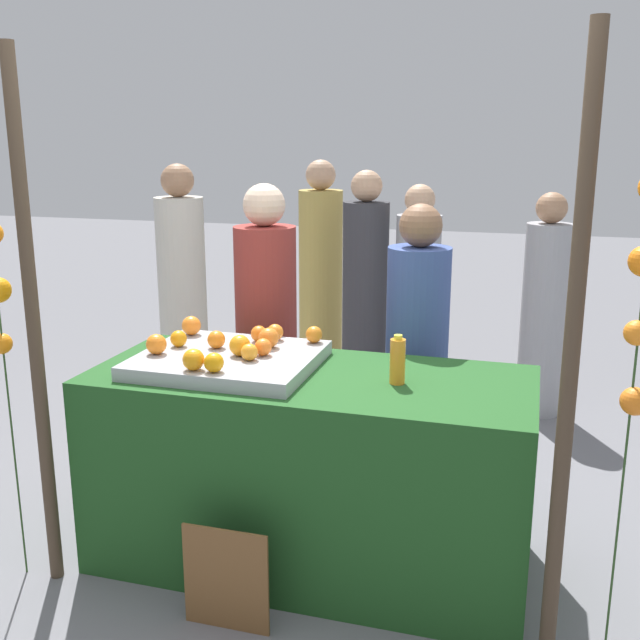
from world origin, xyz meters
name	(u,v)px	position (x,y,z in m)	size (l,w,h in m)	color
ground_plane	(311,558)	(0.00, 0.00, 0.00)	(24.00, 24.00, 0.00)	slate
stall_counter	(310,469)	(0.00, 0.00, 0.44)	(1.87, 0.80, 0.87)	#1E4C1E
orange_tray	(228,360)	(-0.37, 0.00, 0.90)	(0.75, 0.66, 0.06)	#9EA0A5
orange_0	(259,334)	(-0.31, 0.21, 0.97)	(0.08, 0.08, 0.08)	orange
orange_1	(263,347)	(-0.22, 0.01, 0.97)	(0.08, 0.08, 0.08)	orange
orange_2	(179,339)	(-0.63, 0.04, 0.97)	(0.07, 0.07, 0.07)	orange
orange_3	(191,326)	(-0.66, 0.24, 0.98)	(0.09, 0.09, 0.09)	orange
orange_4	(156,344)	(-0.67, -0.10, 0.98)	(0.09, 0.09, 0.09)	orange
orange_5	(249,352)	(-0.25, -0.07, 0.97)	(0.07, 0.07, 0.07)	orange
orange_6	(269,338)	(-0.23, 0.13, 0.98)	(0.09, 0.09, 0.09)	orange
orange_7	(216,340)	(-0.45, 0.06, 0.97)	(0.08, 0.08, 0.08)	orange
orange_8	(314,334)	(-0.06, 0.27, 0.97)	(0.08, 0.08, 0.08)	orange
orange_9	(214,363)	(-0.32, -0.26, 0.97)	(0.08, 0.08, 0.08)	orange
orange_10	(193,360)	(-0.41, -0.26, 0.98)	(0.09, 0.09, 0.09)	orange
orange_11	(275,332)	(-0.25, 0.26, 0.97)	(0.08, 0.08, 0.08)	orange
orange_12	(240,345)	(-0.31, -0.02, 0.98)	(0.09, 0.09, 0.09)	orange
juice_bottle	(398,361)	(0.38, -0.01, 0.97)	(0.06, 0.06, 0.20)	orange
chalkboard_sign	(227,580)	(-0.17, -0.55, 0.20)	(0.35, 0.03, 0.43)	brown
vendor_left	(267,348)	(-0.46, 0.72, 0.75)	(0.32, 0.32, 1.62)	maroon
vendor_right	(416,370)	(0.35, 0.67, 0.72)	(0.31, 0.31, 1.54)	#384C8C
crowd_person_0	(365,293)	(-0.27, 2.22, 0.76)	(0.33, 0.33, 1.63)	#333338
crowd_person_1	(544,313)	(0.96, 2.20, 0.70)	(0.30, 0.30, 1.50)	#99999E
crowd_person_2	(321,278)	(-0.71, 2.57, 0.78)	(0.34, 0.34, 1.68)	tan
crowd_person_3	(183,293)	(-1.48, 1.76, 0.78)	(0.34, 0.34, 1.67)	beige
crowd_person_4	(417,304)	(0.11, 2.17, 0.72)	(0.31, 0.31, 1.54)	#99999E
canopy_post_left	(34,331)	(-1.02, -0.44, 1.10)	(0.06, 0.06, 2.19)	#473828
canopy_post_right	(569,377)	(1.02, -0.44, 1.10)	(0.06, 0.06, 2.19)	#473828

